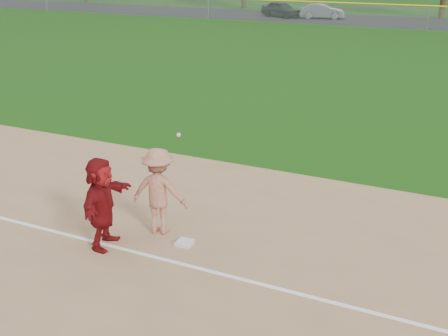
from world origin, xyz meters
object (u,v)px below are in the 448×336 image
at_px(first_base, 184,243).
at_px(car_mid, 322,11).
at_px(car_left, 282,9).
at_px(base_runner, 102,203).

bearing_deg(first_base, car_mid, 102.65).
xyz_separation_m(car_left, car_mid, (4.05, 0.28, -0.05)).
distance_m(base_runner, car_mid, 47.05).
bearing_deg(base_runner, car_mid, 0.18).
height_order(first_base, car_left, car_left).
bearing_deg(car_mid, first_base, 176.08).
distance_m(car_left, car_mid, 4.06).
bearing_deg(car_mid, car_left, 77.44).
bearing_deg(base_runner, car_left, 5.02).
xyz_separation_m(base_runner, car_mid, (-8.67, 46.25, -0.31)).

